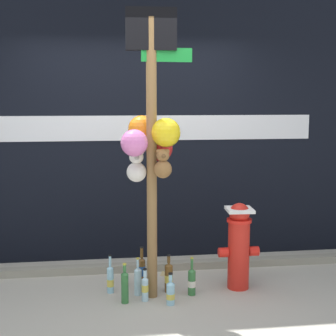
{
  "coord_description": "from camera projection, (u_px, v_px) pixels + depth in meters",
  "views": [
    {
      "loc": [
        -0.35,
        -3.99,
        1.82
      ],
      "look_at": [
        0.22,
        0.31,
        1.2
      ],
      "focal_mm": 52.29,
      "sensor_mm": 36.0,
      "label": 1
    }
  ],
  "objects": [
    {
      "name": "bottle_4",
      "position": [
        192.0,
        281.0,
        4.55
      ],
      "size": [
        0.07,
        0.07,
        0.36
      ],
      "color": "#337038",
      "rests_on": "ground_plane"
    },
    {
      "name": "memorial_post",
      "position": [
        151.0,
        133.0,
        4.33
      ],
      "size": [
        0.64,
        0.52,
        2.59
      ],
      "color": "olive",
      "rests_on": "ground_plane"
    },
    {
      "name": "curb_strip",
      "position": [
        139.0,
        267.0,
        5.2
      ],
      "size": [
        8.0,
        0.12,
        0.08
      ],
      "primitive_type": "cube",
      "color": "gray",
      "rests_on": "ground_plane"
    },
    {
      "name": "bottle_3",
      "position": [
        142.0,
        270.0,
        4.78
      ],
      "size": [
        0.07,
        0.07,
        0.39
      ],
      "color": "brown",
      "rests_on": "ground_plane"
    },
    {
      "name": "bottle_6",
      "position": [
        171.0,
        292.0,
        4.34
      ],
      "size": [
        0.08,
        0.08,
        0.29
      ],
      "color": "#93CCE0",
      "rests_on": "ground_plane"
    },
    {
      "name": "building_wall",
      "position": [
        134.0,
        110.0,
        5.49
      ],
      "size": [
        10.0,
        0.21,
        3.39
      ],
      "color": "black",
      "rests_on": "ground_plane"
    },
    {
      "name": "bottle_1",
      "position": [
        125.0,
        286.0,
        4.37
      ],
      "size": [
        0.07,
        0.07,
        0.37
      ],
      "color": "#337038",
      "rests_on": "ground_plane"
    },
    {
      "name": "bottle_0",
      "position": [
        110.0,
        279.0,
        4.6
      ],
      "size": [
        0.06,
        0.06,
        0.37
      ],
      "color": "#93CCE0",
      "rests_on": "ground_plane"
    },
    {
      "name": "bottle_7",
      "position": [
        145.0,
        288.0,
        4.42
      ],
      "size": [
        0.06,
        0.06,
        0.3
      ],
      "color": "#B2DBEA",
      "rests_on": "ground_plane"
    },
    {
      "name": "bottle_2",
      "position": [
        169.0,
        277.0,
        4.62
      ],
      "size": [
        0.08,
        0.08,
        0.36
      ],
      "color": "brown",
      "rests_on": "ground_plane"
    },
    {
      "name": "ground_plane",
      "position": [
        147.0,
        311.0,
        4.22
      ],
      "size": [
        14.0,
        14.0,
        0.0
      ],
      "primitive_type": "plane",
      "color": "#ADA899"
    },
    {
      "name": "bottle_5",
      "position": [
        138.0,
        280.0,
        4.55
      ],
      "size": [
        0.07,
        0.07,
        0.36
      ],
      "color": "#B2DBEA",
      "rests_on": "ground_plane"
    },
    {
      "name": "litter_0",
      "position": [
        164.0,
        273.0,
        5.12
      ],
      "size": [
        0.1,
        0.16,
        0.01
      ],
      "primitive_type": "cube",
      "rotation": [
        0.0,
        0.0,
        1.29
      ],
      "color": "tan",
      "rests_on": "ground_plane"
    },
    {
      "name": "fire_hydrant",
      "position": [
        239.0,
        244.0,
        4.68
      ],
      "size": [
        0.39,
        0.26,
        0.84
      ],
      "color": "red",
      "rests_on": "ground_plane"
    }
  ]
}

